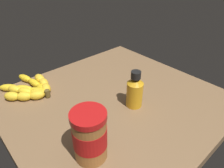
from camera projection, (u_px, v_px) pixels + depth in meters
ground_plane at (114, 103)px, 79.81cm from camera, size 73.99×78.02×4.09cm
banana_bunch at (30, 88)px, 81.94cm from camera, size 23.02×18.94×3.54cm
peanut_butter_jar at (90, 136)px, 52.73cm from camera, size 9.38×9.38×15.35cm
honey_bottle at (135, 91)px, 72.30cm from camera, size 5.95×5.95×14.22cm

